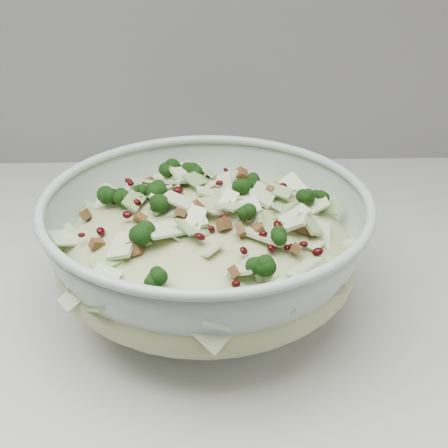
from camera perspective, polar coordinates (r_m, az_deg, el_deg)
name	(u,v)px	position (r m, az deg, el deg)	size (l,w,h in m)	color
mixing_bowl	(207,251)	(0.61, -1.57, -2.45)	(0.41, 0.41, 0.13)	#ADBEAF
salad	(207,233)	(0.60, -1.60, -0.79)	(0.37, 0.37, 0.13)	tan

